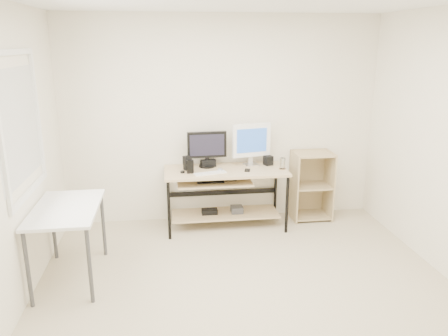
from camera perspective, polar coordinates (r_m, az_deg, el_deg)
name	(u,v)px	position (r m, az deg, el deg)	size (l,w,h in m)	color
room	(236,159)	(3.65, 1.58, 1.21)	(4.01, 4.01, 2.62)	#C5B697
desk	(224,186)	(5.42, -0.05, -2.36)	(1.50, 0.65, 0.75)	#CCB281
side_table	(67,215)	(4.44, -19.87, -5.79)	(0.60, 1.00, 0.75)	white
shelf_unit	(310,185)	(5.86, 11.22, -2.14)	(0.50, 0.40, 0.90)	tan
black_monitor	(207,147)	(5.42, -2.25, 2.77)	(0.49, 0.20, 0.45)	black
white_imac	(251,141)	(5.49, 3.61, 3.49)	(0.50, 0.16, 0.53)	silver
keyboard	(210,173)	(5.19, -1.81, -0.67)	(0.39, 0.11, 0.01)	white
mouse	(220,170)	(5.29, -0.54, -0.21)	(0.06, 0.10, 0.04)	#B2B2B7
center_speaker	(208,163)	(5.47, -2.08, 0.62)	(0.19, 0.08, 0.09)	black
speaker_left	(187,163)	(5.34, -4.82, 0.69)	(0.11, 0.11, 0.17)	black
speaker_right	(268,160)	(5.57, 5.79, 0.99)	(0.10, 0.10, 0.12)	black
audio_controller	(190,167)	(5.21, -4.44, 0.17)	(0.08, 0.05, 0.16)	black
volume_puck	(183,172)	(5.25, -5.44, -0.51)	(0.05, 0.05, 0.02)	black
smartphone	(247,170)	(5.32, 3.07, -0.29)	(0.06, 0.12, 0.01)	black
coaster	(282,169)	(5.44, 7.61, -0.08)	(0.09, 0.09, 0.01)	olive
drinking_glass	(282,163)	(5.42, 7.64, 0.63)	(0.07, 0.07, 0.13)	white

